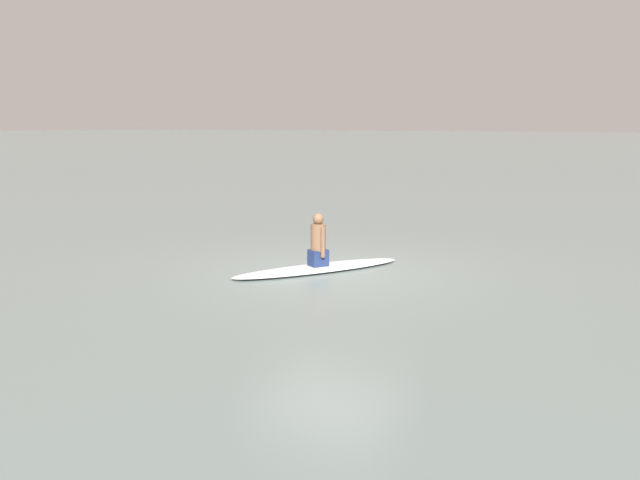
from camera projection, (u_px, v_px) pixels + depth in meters
ground_plane at (329, 273)px, 11.66m from camera, size 400.00×400.00×0.00m
surfboard at (318, 268)px, 11.80m from camera, size 3.15×2.18×0.09m
person_paddler at (318, 242)px, 11.73m from camera, size 0.38×0.38×0.91m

